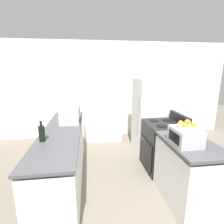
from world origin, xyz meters
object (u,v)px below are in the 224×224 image
at_px(refrigerator, 152,116).
at_px(microwave, 70,114).
at_px(stove, 163,146).
at_px(toaster_oven, 185,136).
at_px(wine_bottle, 42,133).
at_px(pantry_cabinet, 102,101).
at_px(fruit_bowl, 187,126).

relative_size(refrigerator, microwave, 3.25).
xyz_separation_m(stove, toaster_oven, (-0.14, -0.92, 0.55)).
xyz_separation_m(stove, refrigerator, (0.05, 0.78, 0.37)).
xyz_separation_m(refrigerator, toaster_oven, (-0.18, -1.70, 0.18)).
relative_size(wine_bottle, toaster_oven, 0.75).
distance_m(pantry_cabinet, fruit_bowl, 2.72).
relative_size(stove, refrigerator, 0.64).
distance_m(toaster_oven, fruit_bowl, 0.15).
height_order(pantry_cabinet, refrigerator, pantry_cabinet).
relative_size(pantry_cabinet, microwave, 4.09).
bearing_deg(pantry_cabinet, toaster_oven, -71.39).
relative_size(stove, wine_bottle, 3.74).
bearing_deg(pantry_cabinet, wine_bottle, -114.07).
distance_m(refrigerator, wine_bottle, 2.45).
relative_size(microwave, toaster_oven, 1.34).
relative_size(refrigerator, wine_bottle, 5.84).
bearing_deg(microwave, stove, -10.19).
xyz_separation_m(pantry_cabinet, wine_bottle, (-0.99, -2.22, -0.03)).
relative_size(pantry_cabinet, wine_bottle, 7.34).
bearing_deg(toaster_oven, pantry_cabinet, 108.61).
height_order(wine_bottle, fruit_bowl, fruit_bowl).
distance_m(stove, wine_bottle, 2.15).
xyz_separation_m(wine_bottle, toaster_oven, (1.86, -0.35, -0.01)).
height_order(pantry_cabinet, wine_bottle, pantry_cabinet).
bearing_deg(pantry_cabinet, stove, -58.68).
xyz_separation_m(microwave, wine_bottle, (-0.29, -0.88, -0.04)).
xyz_separation_m(stove, wine_bottle, (-1.99, -0.57, 0.56)).
relative_size(pantry_cabinet, fruit_bowl, 8.83).
xyz_separation_m(stove, fruit_bowl, (-0.14, -0.93, 0.70)).
bearing_deg(toaster_oven, stove, 81.60).
height_order(pantry_cabinet, fruit_bowl, pantry_cabinet).
bearing_deg(microwave, toaster_oven, -38.16).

